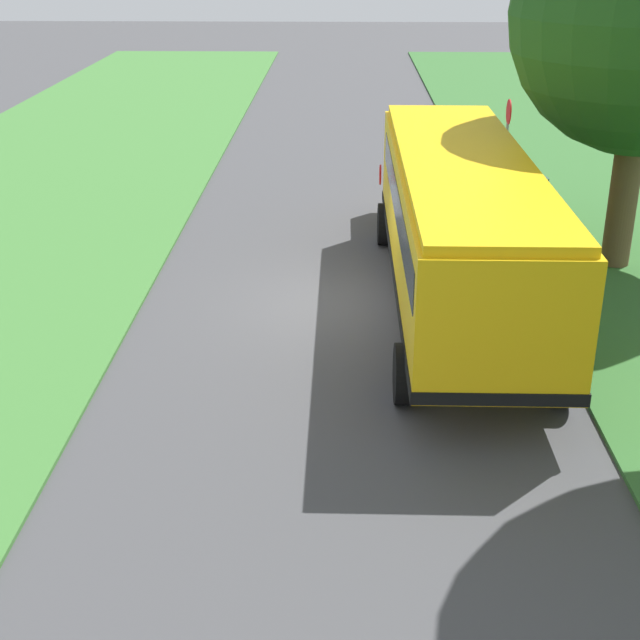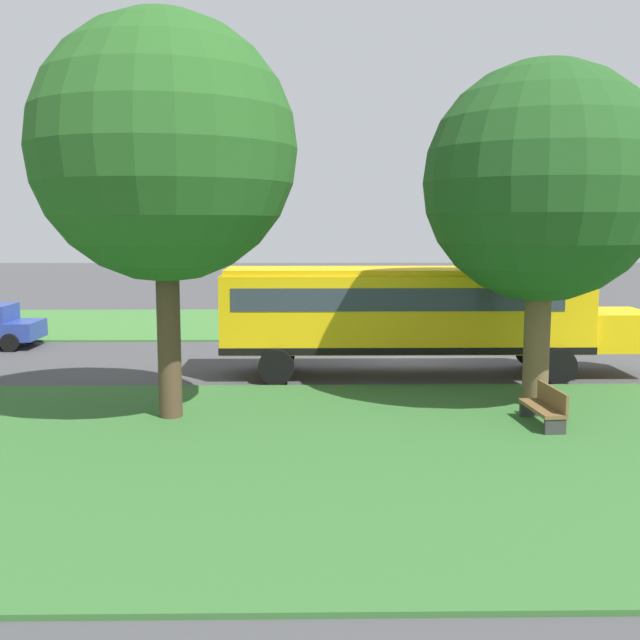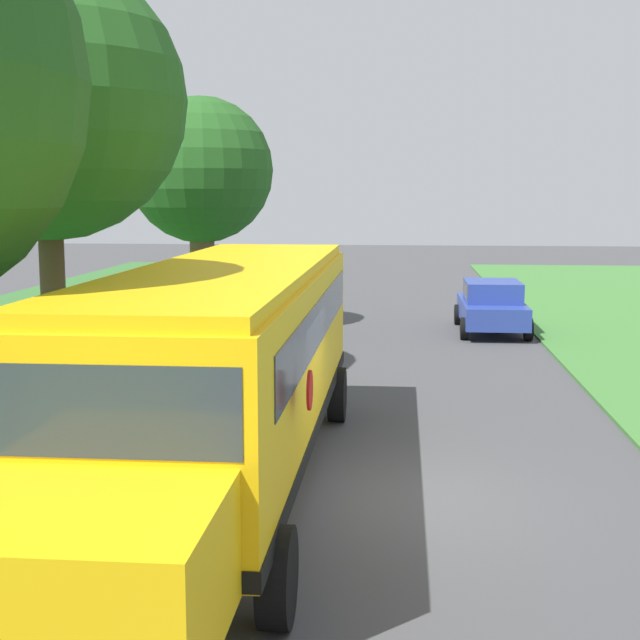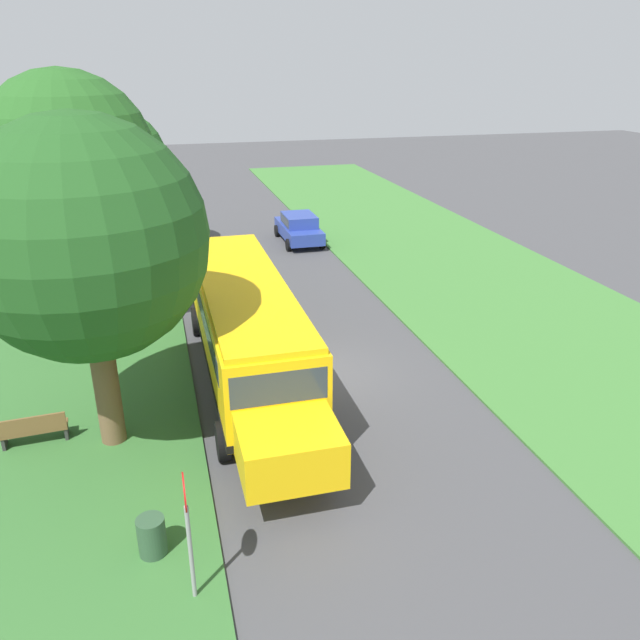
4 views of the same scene
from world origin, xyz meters
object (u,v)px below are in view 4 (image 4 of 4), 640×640
(school_bus, at_px, (246,323))
(oak_tree_roadside_mid, at_px, (65,159))
(oak_tree_far_end, at_px, (120,160))
(car_blue_nearest, at_px, (299,227))
(oak_tree_beside_bus, at_px, (79,246))
(stop_sign, at_px, (188,523))
(trash_bin, at_px, (152,538))
(park_bench, at_px, (34,429))

(school_bus, bearing_deg, oak_tree_roadside_mid, 129.73)
(oak_tree_roadside_mid, relative_size, oak_tree_far_end, 1.28)
(car_blue_nearest, relative_size, oak_tree_beside_bus, 0.53)
(oak_tree_roadside_mid, bearing_deg, school_bus, -50.27)
(stop_sign, bearing_deg, trash_bin, 118.41)
(oak_tree_roadside_mid, xyz_separation_m, stop_sign, (2.78, -14.27, -4.30))
(oak_tree_roadside_mid, xyz_separation_m, park_bench, (-0.76, -8.20, -5.56))
(car_blue_nearest, distance_m, oak_tree_beside_bus, 20.20)
(school_bus, bearing_deg, oak_tree_beside_bus, -147.63)
(car_blue_nearest, distance_m, stop_sign, 24.26)
(oak_tree_beside_bus, height_order, trash_bin, oak_tree_beside_bus)
(oak_tree_beside_bus, distance_m, oak_tree_far_end, 17.24)
(oak_tree_roadside_mid, bearing_deg, oak_tree_beside_bus, -83.14)
(school_bus, distance_m, stop_sign, 8.49)
(stop_sign, distance_m, park_bench, 7.14)
(oak_tree_beside_bus, relative_size, trash_bin, 9.15)
(school_bus, xyz_separation_m, car_blue_nearest, (5.11, 14.91, -1.05))
(oak_tree_beside_bus, height_order, oak_tree_far_end, oak_tree_beside_bus)
(oak_tree_far_end, height_order, park_bench, oak_tree_far_end)
(oak_tree_far_end, relative_size, park_bench, 4.32)
(park_bench, bearing_deg, oak_tree_far_end, 82.68)
(park_bench, bearing_deg, oak_tree_beside_bus, -14.31)
(oak_tree_roadside_mid, height_order, oak_tree_far_end, oak_tree_roadside_mid)
(trash_bin, bearing_deg, oak_tree_beside_bus, 103.45)
(stop_sign, bearing_deg, school_bus, 74.33)
(park_bench, bearing_deg, oak_tree_roadside_mid, 84.70)
(school_bus, distance_m, oak_tree_far_end, 15.39)
(trash_bin, bearing_deg, car_blue_nearest, 69.58)
(stop_sign, relative_size, park_bench, 1.68)
(car_blue_nearest, xyz_separation_m, stop_sign, (-7.40, -23.08, 0.86))
(park_bench, bearing_deg, car_blue_nearest, 57.25)
(oak_tree_far_end, xyz_separation_m, trash_bin, (0.68, -21.53, -4.31))
(car_blue_nearest, xyz_separation_m, oak_tree_far_end, (-8.79, -0.24, 3.88))
(car_blue_nearest, bearing_deg, oak_tree_roadside_mid, -139.12)
(oak_tree_far_end, distance_m, stop_sign, 23.08)
(car_blue_nearest, relative_size, trash_bin, 4.89)
(school_bus, xyz_separation_m, oak_tree_far_end, (-3.68, 14.67, 2.84))
(oak_tree_beside_bus, xyz_separation_m, trash_bin, (1.03, -4.31, -4.85))
(stop_sign, relative_size, trash_bin, 3.04)
(oak_tree_far_end, bearing_deg, oak_tree_beside_bus, -91.17)
(park_bench, height_order, trash_bin, park_bench)
(oak_tree_roadside_mid, distance_m, oak_tree_far_end, 8.77)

